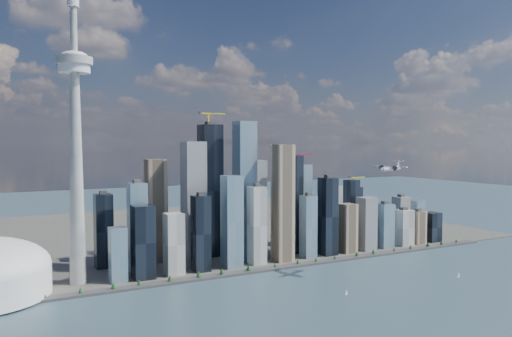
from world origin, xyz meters
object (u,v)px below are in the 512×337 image
sailboat_west (346,293)px  airplane (391,168)px  needle_tower (76,137)px  sailboat_east (458,275)px

sailboat_west → airplane: bearing=4.8°
airplane → sailboat_west: size_ratio=7.70×
needle_tower → sailboat_west: bearing=-34.4°
needle_tower → sailboat_west: (348.41, -238.75, -233.05)m
airplane → sailboat_east: airplane is taller
airplane → sailboat_west: 226.41m
needle_tower → sailboat_east: size_ratio=53.23×
needle_tower → sailboat_east: 669.90m
sailboat_east → airplane: bearing=149.4°
sailboat_west → sailboat_east: 227.91m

